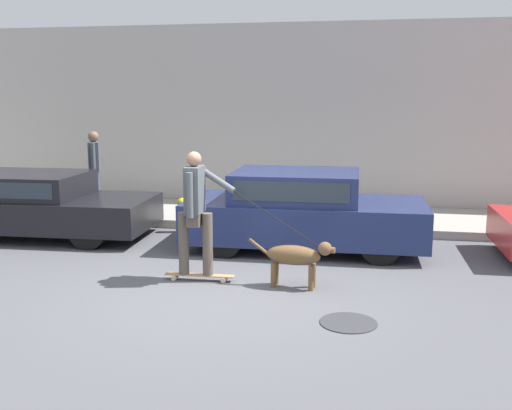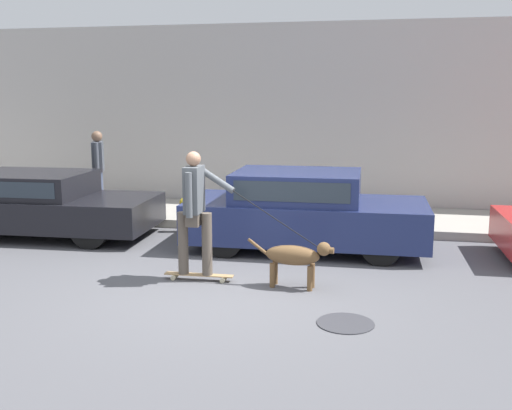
{
  "view_description": "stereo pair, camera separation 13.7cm",
  "coord_description": "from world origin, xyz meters",
  "px_view_note": "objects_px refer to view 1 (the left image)",
  "views": [
    {
      "loc": [
        1.83,
        -7.31,
        2.52
      ],
      "look_at": [
        0.24,
        1.09,
        0.95
      ],
      "focal_mm": 42.0,
      "sensor_mm": 36.0,
      "label": 1
    },
    {
      "loc": [
        1.97,
        -7.29,
        2.52
      ],
      "look_at": [
        0.24,
        1.09,
        0.95
      ],
      "focal_mm": 42.0,
      "sensor_mm": 36.0,
      "label": 2
    }
  ],
  "objects_px": {
    "parked_car_0": "(35,205)",
    "dog": "(296,256)",
    "pedestrian_with_bag": "(95,167)",
    "fire_hydrant": "(182,214)",
    "parked_car_1": "(303,212)",
    "skateboarder": "(196,208)"
  },
  "relations": [
    {
      "from": "parked_car_0",
      "to": "dog",
      "type": "xyz_separation_m",
      "value": [
        5.0,
        -2.07,
        -0.14
      ]
    },
    {
      "from": "pedestrian_with_bag",
      "to": "fire_hydrant",
      "type": "distance_m",
      "value": 2.43
    },
    {
      "from": "dog",
      "to": "parked_car_1",
      "type": "bearing_deg",
      "value": 100.05
    },
    {
      "from": "dog",
      "to": "fire_hydrant",
      "type": "height_order",
      "value": "dog"
    },
    {
      "from": "dog",
      "to": "pedestrian_with_bag",
      "type": "xyz_separation_m",
      "value": [
        -4.63,
        3.76,
        0.64
      ]
    },
    {
      "from": "parked_car_0",
      "to": "fire_hydrant",
      "type": "xyz_separation_m",
      "value": [
        2.52,
        0.8,
        -0.23
      ]
    },
    {
      "from": "fire_hydrant",
      "to": "dog",
      "type": "bearing_deg",
      "value": -49.12
    },
    {
      "from": "pedestrian_with_bag",
      "to": "fire_hydrant",
      "type": "relative_size",
      "value": 2.54
    },
    {
      "from": "parked_car_0",
      "to": "parked_car_1",
      "type": "xyz_separation_m",
      "value": [
        4.86,
        0.0,
        0.06
      ]
    },
    {
      "from": "parked_car_0",
      "to": "fire_hydrant",
      "type": "relative_size",
      "value": 6.55
    },
    {
      "from": "dog",
      "to": "skateboarder",
      "type": "height_order",
      "value": "skateboarder"
    },
    {
      "from": "skateboarder",
      "to": "fire_hydrant",
      "type": "bearing_deg",
      "value": 109.76
    },
    {
      "from": "parked_car_1",
      "to": "skateboarder",
      "type": "height_order",
      "value": "skateboarder"
    },
    {
      "from": "dog",
      "to": "skateboarder",
      "type": "bearing_deg",
      "value": -176.2
    },
    {
      "from": "skateboarder",
      "to": "dog",
      "type": "bearing_deg",
      "value": -3.83
    },
    {
      "from": "pedestrian_with_bag",
      "to": "fire_hydrant",
      "type": "xyz_separation_m",
      "value": [
        2.14,
        -0.89,
        -0.73
      ]
    },
    {
      "from": "dog",
      "to": "fire_hydrant",
      "type": "distance_m",
      "value": 3.8
    },
    {
      "from": "parked_car_1",
      "to": "skateboarder",
      "type": "xyz_separation_m",
      "value": [
        -1.24,
        -2.02,
        0.39
      ]
    },
    {
      "from": "dog",
      "to": "pedestrian_with_bag",
      "type": "height_order",
      "value": "pedestrian_with_bag"
    },
    {
      "from": "parked_car_1",
      "to": "dog",
      "type": "distance_m",
      "value": 2.09
    },
    {
      "from": "parked_car_0",
      "to": "parked_car_1",
      "type": "height_order",
      "value": "parked_car_1"
    },
    {
      "from": "pedestrian_with_bag",
      "to": "fire_hydrant",
      "type": "height_order",
      "value": "pedestrian_with_bag"
    }
  ]
}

